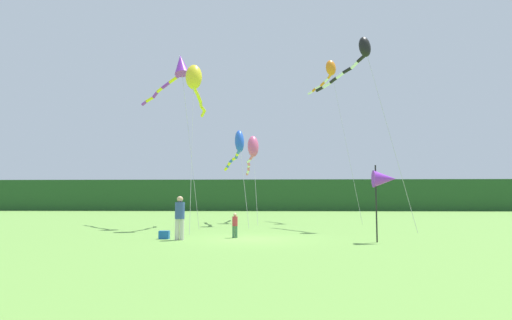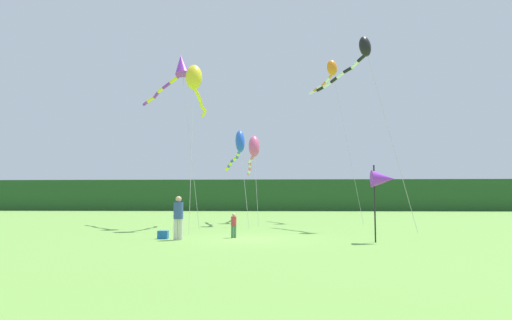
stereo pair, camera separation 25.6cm
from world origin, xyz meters
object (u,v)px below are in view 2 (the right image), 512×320
at_px(kite_orange, 330,71).
at_px(kite_purple, 178,69).
at_px(banner_flag_pole, 383,179).
at_px(kite_black, 359,54).
at_px(person_adult, 178,215).
at_px(cooler_box, 163,235).
at_px(kite_blue, 239,146).
at_px(kite_rainbow, 253,149).
at_px(kite_yellow, 195,81).
at_px(person_child, 234,224).

xyz_separation_m(kite_orange, kite_purple, (-10.49, -6.66, -1.67)).
height_order(banner_flag_pole, kite_black, kite_black).
bearing_deg(person_adult, kite_purple, 103.76).
bearing_deg(kite_orange, cooler_box, -121.17).
height_order(kite_blue, kite_black, kite_black).
relative_size(kite_blue, kite_orange, 0.60).
relative_size(kite_orange, kite_rainbow, 1.61).
height_order(kite_purple, kite_yellow, kite_purple).
relative_size(kite_blue, kite_purple, 0.69).
distance_m(kite_black, kite_yellow, 9.89).
bearing_deg(person_child, kite_blue, 94.00).
bearing_deg(kite_blue, person_child, -86.00).
relative_size(person_child, kite_yellow, 0.11).
bearing_deg(kite_purple, kite_blue, 27.19).
bearing_deg(person_adult, cooler_box, 147.71).
distance_m(person_child, banner_flag_pole, 6.71).
xyz_separation_m(person_adult, kite_blue, (1.56, 10.78, 4.27)).
height_order(person_adult, cooler_box, person_adult).
bearing_deg(kite_purple, kite_yellow, -53.43).
height_order(cooler_box, kite_rainbow, kite_rainbow).
distance_m(kite_orange, kite_yellow, 12.85).
distance_m(kite_black, kite_purple, 11.34).
relative_size(person_child, kite_purple, 0.10).
relative_size(person_adult, kite_rainbow, 0.24).
bearing_deg(kite_purple, kite_black, -8.22).
bearing_deg(kite_yellow, kite_orange, 43.70).
bearing_deg(kite_yellow, kite_purple, 126.57).
distance_m(person_adult, kite_blue, 11.70).
bearing_deg(kite_orange, kite_black, -84.98).
xyz_separation_m(cooler_box, kite_blue, (2.33, 10.29, 5.12)).
bearing_deg(banner_flag_pole, kite_blue, 121.03).
xyz_separation_m(person_adult, kite_orange, (8.32, 15.52, 10.68)).
bearing_deg(kite_orange, banner_flag_pole, -89.64).
xyz_separation_m(kite_rainbow, kite_purple, (-4.54, -5.15, 4.65)).
bearing_deg(cooler_box, kite_blue, 77.25).
height_order(person_adult, kite_purple, kite_purple).
bearing_deg(kite_black, cooler_box, -145.48).
distance_m(cooler_box, kite_rainbow, 14.83).
distance_m(kite_blue, kite_purple, 6.33).
distance_m(person_adult, kite_black, 14.84).
bearing_deg(kite_blue, kite_purple, -152.81).
bearing_deg(banner_flag_pole, kite_black, 85.45).
relative_size(kite_black, kite_yellow, 1.16).
bearing_deg(kite_orange, person_adult, -118.21).
xyz_separation_m(person_adult, person_child, (2.24, 1.15, -0.42)).
height_order(kite_rainbow, kite_purple, kite_purple).
relative_size(kite_black, kite_rainbow, 1.44).
relative_size(cooler_box, kite_purple, 0.04).
bearing_deg(banner_flag_pole, cooler_box, 173.08).
distance_m(banner_flag_pole, kite_yellow, 13.36).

